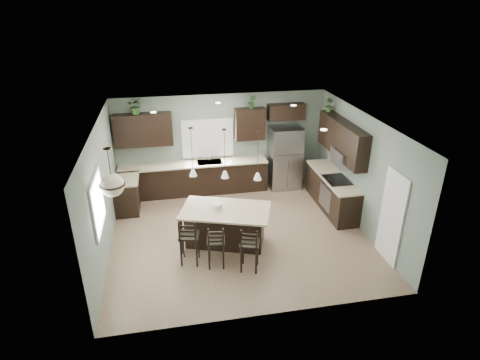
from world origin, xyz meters
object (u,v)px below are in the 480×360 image
Objects in this scene: refrigerator at (285,158)px; bar_stool_center at (216,245)px; bar_stool_right at (250,248)px; kitchen_island at (226,227)px; plant_back_left at (136,106)px; bar_stool_left at (189,240)px; serving_dish at (217,206)px.

refrigerator is 4.34m from bar_stool_center.
kitchen_island is at bearing 127.15° from bar_stool_right.
refrigerator is 3.57m from kitchen_island.
refrigerator is at bearing -2.30° from plant_back_left.
serving_dish is at bearing 53.52° from bar_stool_left.
bar_stool_center is at bearing -125.65° from refrigerator.
refrigerator reaches higher than bar_stool_center.
bar_stool_right is at bearing -52.02° from kitchen_island.
bar_stool_left is (-0.86, -0.52, 0.09)m from kitchen_island.
plant_back_left is (-2.24, 3.93, 2.10)m from bar_stool_right.
serving_dish is 1.27m from bar_stool_right.
refrigerator reaches higher than bar_stool_right.
bar_stool_right is at bearing -116.20° from refrigerator.
plant_back_left reaches higher than bar_stool_center.
kitchen_island is 0.57m from serving_dish.
bar_stool_left is 1.29m from bar_stool_right.
bar_stool_center is 0.97× the size of bar_stool_right.
serving_dish is 0.24× the size of bar_stool_center.
serving_dish is at bearing -59.28° from plant_back_left.
plant_back_left is (-1.57, 3.68, 2.11)m from bar_stool_center.
bar_stool_right is at bearing -63.26° from serving_dish.
bar_stool_center is (-0.32, -0.74, 0.04)m from kitchen_island.
bar_stool_left is at bearing -130.08° from kitchen_island.
refrigerator is 7.71× the size of serving_dish.
bar_stool_center is at bearing -94.73° from kitchen_island.
bar_stool_left is at bearing -139.06° from serving_dish.
kitchen_island is at bearing 43.59° from bar_stool_left.
plant_back_left reaches higher than refrigerator.
bar_stool_center is at bearing -9.77° from bar_stool_left.
refrigerator reaches higher than serving_dish.
refrigerator is at bearing 48.64° from serving_dish.
serving_dish is 0.22× the size of bar_stool_left.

